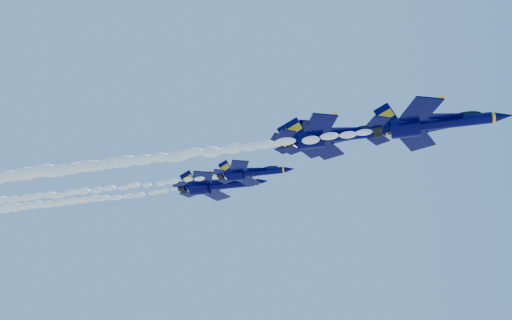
% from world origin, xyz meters
% --- Properties ---
extents(jet_lead, '(18.25, 14.97, 6.78)m').
position_xyz_m(jet_lead, '(16.38, -8.97, 148.90)').
color(jet_lead, '#010032').
extents(smoke_trail_jet_lead, '(56.83, 2.33, 2.09)m').
position_xyz_m(smoke_trail_jet_lead, '(-19.83, -8.97, 148.43)').
color(smoke_trail_jet_lead, white).
extents(jet_second, '(18.01, 14.78, 6.69)m').
position_xyz_m(jet_second, '(2.93, -4.47, 151.18)').
color(jet_second, '#010032').
extents(smoke_trail_jet_second, '(56.83, 2.30, 2.07)m').
position_xyz_m(smoke_trail_jet_second, '(-33.19, -4.47, 150.70)').
color(smoke_trail_jet_second, white).
extents(jet_third, '(16.37, 13.43, 6.08)m').
position_xyz_m(jet_third, '(-0.02, 1.27, 154.28)').
color(jet_third, '#010032').
extents(smoke_trail_jet_third, '(56.83, 2.09, 1.88)m').
position_xyz_m(smoke_trail_jet_third, '(-35.43, 1.27, 153.83)').
color(smoke_trail_jet_third, white).
extents(jet_fourth, '(15.18, 12.45, 5.64)m').
position_xyz_m(jet_fourth, '(-14.51, 13.09, 155.03)').
color(jet_fourth, '#010032').
extents(smoke_trail_jet_fourth, '(56.83, 1.93, 1.74)m').
position_xyz_m(smoke_trail_jet_fourth, '(-49.41, 13.09, 154.58)').
color(smoke_trail_jet_fourth, white).
extents(jet_fifth, '(19.40, 15.91, 7.21)m').
position_xyz_m(jet_fifth, '(-23.55, 20.50, 156.50)').
color(jet_fifth, '#010032').
extents(smoke_trail_jet_fifth, '(56.83, 2.47, 2.22)m').
position_xyz_m(smoke_trail_jet_fifth, '(-60.26, 20.50, 156.02)').
color(smoke_trail_jet_fifth, white).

